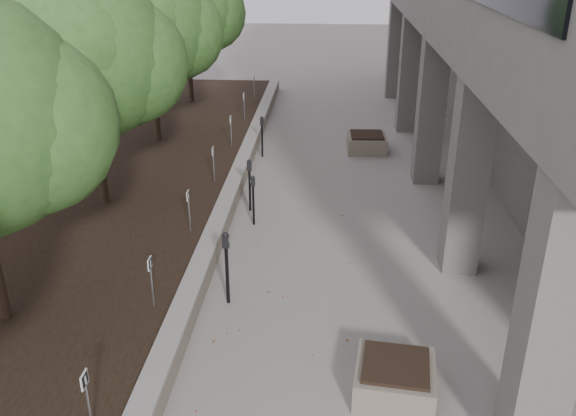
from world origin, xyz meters
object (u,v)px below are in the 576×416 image
(parking_meter_3, at_px, (253,200))
(parking_meter_4, at_px, (250,185))
(crabapple_tree_5, at_px, (187,30))
(parking_meter_5, at_px, (262,137))
(planter_back, at_px, (366,142))
(planter_front, at_px, (395,378))
(crabapple_tree_3, at_px, (91,92))
(crabapple_tree_4, at_px, (151,53))
(parking_meter_2, at_px, (227,268))

(parking_meter_3, distance_m, parking_meter_4, 0.84)
(crabapple_tree_5, height_order, parking_meter_4, crabapple_tree_5)
(parking_meter_5, distance_m, planter_back, 3.41)
(crabapple_tree_5, distance_m, parking_meter_4, 10.35)
(crabapple_tree_5, bearing_deg, parking_meter_5, -57.39)
(crabapple_tree_5, relative_size, planter_front, 4.61)
(crabapple_tree_3, bearing_deg, parking_meter_5, 54.33)
(crabapple_tree_4, xyz_separation_m, planter_back, (6.68, 0.51, -2.83))
(parking_meter_2, bearing_deg, parking_meter_3, 90.88)
(planter_front, bearing_deg, parking_meter_3, 116.15)
(crabapple_tree_3, xyz_separation_m, parking_meter_2, (3.63, -3.69, -2.38))
(crabapple_tree_4, height_order, planter_front, crabapple_tree_4)
(crabapple_tree_3, height_order, crabapple_tree_5, same)
(parking_meter_2, relative_size, parking_meter_3, 1.18)
(parking_meter_2, distance_m, parking_meter_5, 8.41)
(parking_meter_3, bearing_deg, planter_back, 51.29)
(crabapple_tree_5, relative_size, parking_meter_3, 4.33)
(crabapple_tree_3, relative_size, crabapple_tree_4, 1.00)
(crabapple_tree_4, distance_m, parking_meter_2, 9.71)
(parking_meter_2, height_order, parking_meter_3, parking_meter_2)
(crabapple_tree_4, distance_m, parking_meter_4, 6.16)
(parking_meter_3, xyz_separation_m, planter_back, (2.97, 5.75, -0.34))
(parking_meter_3, relative_size, parking_meter_4, 0.92)
(crabapple_tree_3, bearing_deg, planter_back, 39.52)
(crabapple_tree_5, xyz_separation_m, parking_meter_4, (3.52, -9.43, -2.44))
(planter_front, bearing_deg, planter_back, 89.28)
(parking_meter_5, bearing_deg, crabapple_tree_4, 153.92)
(crabapple_tree_4, bearing_deg, crabapple_tree_3, -90.00)
(crabapple_tree_4, relative_size, crabapple_tree_5, 1.00)
(planter_front, bearing_deg, crabapple_tree_5, 112.20)
(crabapple_tree_3, xyz_separation_m, crabapple_tree_4, (0.00, 5.00, 0.00))
(planter_front, bearing_deg, parking_meter_4, 114.63)
(parking_meter_4, bearing_deg, planter_front, -74.71)
(crabapple_tree_5, bearing_deg, planter_front, -67.80)
(crabapple_tree_3, xyz_separation_m, parking_meter_5, (3.38, 4.71, -2.47))
(parking_meter_4, height_order, planter_front, parking_meter_4)
(crabapple_tree_4, relative_size, planter_back, 4.45)
(parking_meter_4, height_order, parking_meter_5, parking_meter_4)
(parking_meter_5, relative_size, planter_back, 1.07)
(crabapple_tree_3, height_order, parking_meter_4, crabapple_tree_3)
(parking_meter_3, bearing_deg, parking_meter_2, -102.60)
(parking_meter_3, height_order, planter_back, parking_meter_3)
(crabapple_tree_5, xyz_separation_m, parking_meter_3, (3.70, -10.24, -2.49))
(parking_meter_3, height_order, parking_meter_5, parking_meter_5)
(parking_meter_3, bearing_deg, parking_meter_5, 82.33)
(parking_meter_4, xyz_separation_m, parking_meter_5, (-0.13, 4.14, -0.03))
(crabapple_tree_3, height_order, planter_back, crabapple_tree_3)
(parking_meter_2, bearing_deg, parking_meter_5, 93.79)
(parking_meter_3, distance_m, parking_meter_5, 4.97)
(crabapple_tree_4, xyz_separation_m, parking_meter_4, (3.52, -4.43, -2.44))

